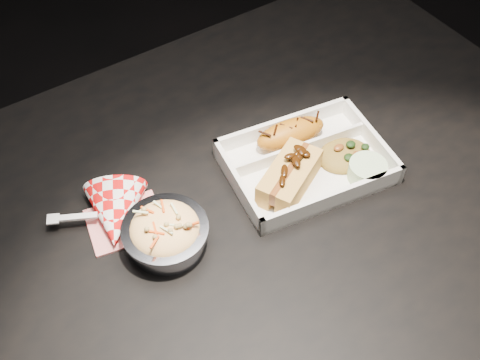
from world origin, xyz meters
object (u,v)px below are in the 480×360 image
object	(u,v)px
fried_pastry	(291,133)
foil_coleslaw_cup	(165,232)
food_tray	(306,164)
hotdog	(290,175)
dining_table	(238,231)
napkin_fork	(115,215)

from	to	relation	value
fried_pastry	foil_coleslaw_cup	world-z (taller)	foil_coleslaw_cup
food_tray	foil_coleslaw_cup	distance (m)	0.26
foil_coleslaw_cup	food_tray	bearing A→B (deg)	1.19
hotdog	foil_coleslaw_cup	world-z (taller)	foil_coleslaw_cup
foil_coleslaw_cup	hotdog	bearing A→B (deg)	-3.83
dining_table	food_tray	size ratio (longest dim) A/B	4.36
fried_pastry	foil_coleslaw_cup	bearing A→B (deg)	-167.37
dining_table	fried_pastry	bearing A→B (deg)	18.52
food_tray	hotdog	size ratio (longest dim) A/B	2.06
foil_coleslaw_cup	napkin_fork	xyz separation A→B (m)	(-0.04, 0.08, -0.01)
food_tray	fried_pastry	size ratio (longest dim) A/B	2.26
hotdog	fried_pastry	bearing A→B (deg)	24.74
fried_pastry	hotdog	size ratio (longest dim) A/B	0.91
foil_coleslaw_cup	napkin_fork	bearing A→B (deg)	119.66
food_tray	napkin_fork	size ratio (longest dim) A/B	1.66
napkin_fork	foil_coleslaw_cup	bearing A→B (deg)	-33.57
foil_coleslaw_cup	dining_table	bearing A→B (deg)	6.52
dining_table	fried_pastry	distance (m)	0.18
food_tray	fried_pastry	bearing A→B (deg)	90.00
dining_table	fried_pastry	size ratio (longest dim) A/B	9.86
dining_table	hotdog	distance (m)	0.15
napkin_fork	food_tray	bearing A→B (deg)	13.35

